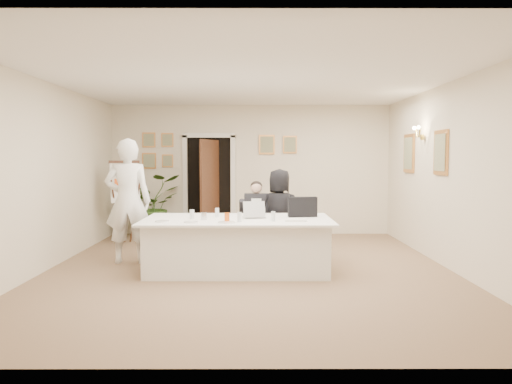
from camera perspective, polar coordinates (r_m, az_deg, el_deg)
The scene contains 28 objects.
floor at distance 7.54m, azimuth -0.82°, elevation -8.86°, with size 7.00×7.00×0.00m, color brown.
ceiling at distance 7.43m, azimuth -0.85°, elevation 12.68°, with size 6.00×7.00×0.02m, color white.
wall_back at distance 10.85m, azimuth -0.62°, elevation 2.53°, with size 6.00×0.10×2.80m, color beige.
wall_front at distance 3.86m, azimuth -1.44°, elevation -0.13°, with size 6.00×0.10×2.80m, color beige.
wall_left at distance 7.97m, azimuth -22.94°, elevation 1.69°, with size 0.10×7.00×2.80m, color beige.
wall_right at distance 7.91m, azimuth 21.47°, elevation 1.71°, with size 0.10×7.00×2.80m, color beige.
doorway at distance 10.73m, azimuth -5.34°, elevation 0.59°, with size 1.14×0.86×2.20m.
pictures_back_wall at distance 10.85m, azimuth -4.86°, elevation 4.89°, with size 3.40×0.06×0.80m, color #C88644, non-canonical shape.
pictures_right_wall at distance 9.02m, azimuth 18.54°, elevation 4.25°, with size 0.06×2.20×0.80m, color #C88644, non-canonical shape.
wall_sconce at distance 9.01m, azimuth 18.16°, elevation 6.49°, with size 0.20×0.30×0.24m, color gold, non-canonical shape.
conference_table at distance 7.41m, azimuth -2.12°, elevation -5.99°, with size 2.76×1.47×0.78m.
seated_man at distance 8.42m, azimuth 0.04°, elevation -3.03°, with size 0.55×0.59×1.29m, color black, non-canonical shape.
flip_chart at distance 10.02m, azimuth -14.78°, elevation -1.55°, with size 0.57×0.45×1.57m.
standing_man at distance 8.13m, azimuth -14.43°, elevation -1.02°, with size 0.72×0.47×1.97m, color white.
standing_woman at distance 8.31m, azimuth 2.70°, elevation -2.46°, with size 0.73×0.47×1.49m, color black.
potted_palm at distance 10.82m, azimuth -11.96°, elevation -1.48°, with size 1.19×1.03×1.32m, color #33571D.
laptop at distance 7.44m, azimuth -0.21°, elevation -1.89°, with size 0.32×0.35×0.28m, color #B7BABC, non-canonical shape.
laptop_bag at distance 7.57m, azimuth 5.33°, elevation -1.71°, with size 0.43×0.12×0.30m, color black.
paper_stack at distance 7.09m, azimuth 4.54°, elevation -3.21°, with size 0.30×0.21×0.03m, color white.
plate_left at distance 7.10m, azimuth -10.69°, elevation -3.31°, with size 0.20×0.20×0.01m, color white.
plate_mid at distance 6.95m, azimuth -7.44°, elevation -3.43°, with size 0.20×0.20×0.01m, color white.
plate_near at distance 6.89m, azimuth -3.40°, elevation -3.47°, with size 0.24×0.24×0.01m, color white.
glass_a at distance 7.35m, azimuth -7.33°, elevation -2.54°, with size 0.07×0.07×0.14m, color silver.
glass_b at distance 6.94m, azimuth -1.91°, elevation -2.89°, with size 0.06×0.06×0.14m, color silver.
glass_c at distance 7.04m, azimuth 1.98°, elevation -2.79°, with size 0.06×0.06×0.14m, color silver.
glass_d at distance 7.54m, azimuth -4.47°, elevation -2.35°, with size 0.06×0.06×0.14m, color silver.
oj_glass at distance 6.96m, azimuth -3.33°, elevation -2.92°, with size 0.07×0.07×0.13m, color #D75412.
steel_jug at distance 7.24m, azimuth -5.97°, elevation -2.75°, with size 0.08×0.08×0.11m, color silver.
Camera 1 is at (0.09, -7.35, 1.68)m, focal length 35.00 mm.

